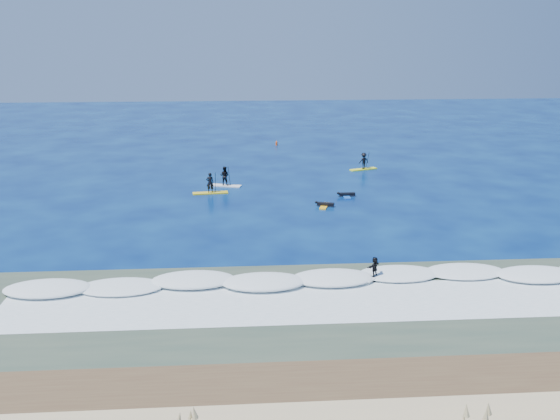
{
  "coord_description": "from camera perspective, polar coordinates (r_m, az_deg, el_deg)",
  "views": [
    {
      "loc": [
        -4.37,
        -43.18,
        14.19
      ],
      "look_at": [
        -1.16,
        2.46,
        0.6
      ],
      "focal_mm": 40.0,
      "sensor_mm": 36.0,
      "label": 1
    }
  ],
  "objects": [
    {
      "name": "shallow_water",
      "position": [
        32.74,
        4.1,
        -9.18
      ],
      "size": [
        90.0,
        13.0,
        0.01
      ],
      "primitive_type": "cube",
      "color": "#314335",
      "rests_on": "ground"
    },
    {
      "name": "prone_paddler_far",
      "position": [
        54.06,
        6.06,
        1.38
      ],
      "size": [
        1.59,
        2.01,
        0.42
      ],
      "rotation": [
        0.0,
        0.0,
        1.59
      ],
      "color": "blue",
      "rests_on": "ground"
    },
    {
      "name": "whitewater",
      "position": [
        33.64,
        3.86,
        -8.45
      ],
      "size": [
        34.0,
        5.0,
        0.02
      ],
      "primitive_type": "cube",
      "color": "silver",
      "rests_on": "ground"
    },
    {
      "name": "sup_paddler_right",
      "position": [
        64.32,
        7.66,
        4.36
      ],
      "size": [
        2.96,
        1.65,
        2.02
      ],
      "rotation": [
        0.0,
        0.0,
        0.34
      ],
      "color": "#F7FF1B",
      "rests_on": "ground"
    },
    {
      "name": "sup_paddler_center",
      "position": [
        57.33,
        -5.09,
        2.97
      ],
      "size": [
        3.13,
        1.62,
        2.14
      ],
      "rotation": [
        0.0,
        0.0,
        -0.3
      ],
      "color": "white",
      "rests_on": "ground"
    },
    {
      "name": "sup_paddler_left",
      "position": [
        54.95,
        -6.41,
        2.2
      ],
      "size": [
        3.14,
        1.09,
        2.16
      ],
      "rotation": [
        0.0,
        0.0,
        0.11
      ],
      "color": "yellow",
      "rests_on": "ground"
    },
    {
      "name": "breaking_wave",
      "position": [
        36.35,
        3.22,
        -6.46
      ],
      "size": [
        40.0,
        6.0,
        0.3
      ],
      "primitive_type": "cube",
      "color": "white",
      "rests_on": "ground"
    },
    {
      "name": "wave_surfer",
      "position": [
        36.49,
        8.63,
        -5.29
      ],
      "size": [
        1.6,
        1.56,
        1.27
      ],
      "rotation": [
        0.0,
        0.0,
        0.76
      ],
      "color": "white",
      "rests_on": "breaking_wave"
    },
    {
      "name": "marker_buoy",
      "position": [
        77.01,
        -0.32,
        6.13
      ],
      "size": [
        0.27,
        0.27,
        0.64
      ],
      "rotation": [
        0.0,
        0.0,
        -0.15
      ],
      "color": "#EB4E14",
      "rests_on": "ground"
    },
    {
      "name": "prone_paddler_near",
      "position": [
        50.91,
        4.1,
        0.48
      ],
      "size": [
        1.57,
        2.07,
        0.42
      ],
      "rotation": [
        0.0,
        0.0,
        1.27
      ],
      "color": "yellow",
      "rests_on": "ground"
    },
    {
      "name": "ground",
      "position": [
        45.67,
        1.67,
        -1.57
      ],
      "size": [
        160.0,
        160.0,
        0.0
      ],
      "primitive_type": "plane",
      "color": "#031245",
      "rests_on": "ground"
    },
    {
      "name": "wet_sand_strip",
      "position": [
        26.28,
        6.46,
        -16.26
      ],
      "size": [
        90.0,
        5.0,
        0.08
      ],
      "primitive_type": "cube",
      "color": "#4C3423",
      "rests_on": "ground"
    }
  ]
}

